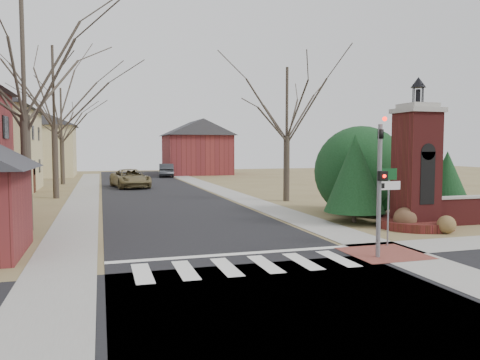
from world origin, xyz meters
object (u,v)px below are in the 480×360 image
object	(u,v)px
traffic_signal_pole	(380,176)
sign_post	(389,191)
brick_gate_monument	(416,178)
distant_car	(166,170)
pickup_truck	(130,178)

from	to	relation	value
traffic_signal_pole	sign_post	size ratio (longest dim) A/B	1.64
traffic_signal_pole	brick_gate_monument	distance (m)	6.47
sign_post	distant_car	xyz separation A→B (m)	(-2.19, 41.31, -1.17)
brick_gate_monument	traffic_signal_pole	bearing A→B (deg)	-136.76
brick_gate_monument	pickup_truck	distance (m)	26.51
sign_post	distant_car	bearing A→B (deg)	93.04
traffic_signal_pole	distant_car	bearing A→B (deg)	91.21
sign_post	brick_gate_monument	distance (m)	4.55
traffic_signal_pole	distant_car	size ratio (longest dim) A/B	0.95
traffic_signal_pole	brick_gate_monument	bearing A→B (deg)	43.24
traffic_signal_pole	sign_post	distance (m)	2.02
sign_post	brick_gate_monument	world-z (taller)	brick_gate_monument
brick_gate_monument	pickup_truck	bearing A→B (deg)	113.60
sign_post	pickup_truck	bearing A→B (deg)	104.78
sign_post	pickup_truck	xyz separation A→B (m)	(-7.19, 27.27, -1.15)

